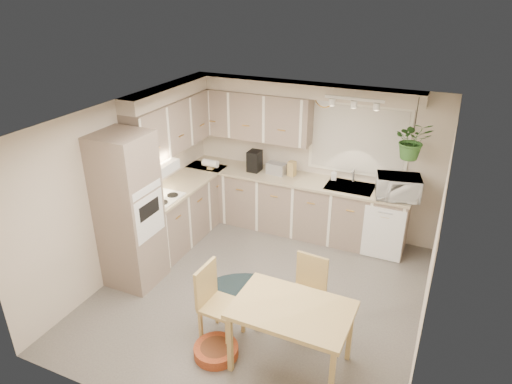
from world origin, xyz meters
TOP-DOWN VIEW (x-y plane):
  - floor at (0.00, 0.00)m, footprint 4.20×4.20m
  - ceiling at (0.00, 0.00)m, footprint 4.20×4.20m
  - wall_back at (0.00, 2.10)m, footprint 4.00×0.04m
  - wall_front at (0.00, -2.10)m, footprint 4.00×0.04m
  - wall_left at (-2.00, 0.00)m, footprint 0.04×4.20m
  - wall_right at (2.00, 0.00)m, footprint 0.04×4.20m
  - base_cab_left at (-1.70, 0.88)m, footprint 0.60×1.85m
  - base_cab_back at (-0.20, 1.80)m, footprint 3.60×0.60m
  - counter_left at (-1.69, 0.88)m, footprint 0.64×1.89m
  - counter_back at (-0.20, 1.79)m, footprint 3.64×0.64m
  - oven_stack at (-1.68, -0.38)m, footprint 0.65×0.65m
  - wall_oven_face at (-1.35, -0.38)m, footprint 0.02×0.56m
  - upper_cab_left at (-1.82, 1.00)m, footprint 0.35×2.00m
  - upper_cab_back at (-1.00, 1.93)m, footprint 2.00×0.35m
  - soffit_left at (-1.85, 1.00)m, footprint 0.30×2.00m
  - soffit_back at (-0.20, 1.95)m, footprint 3.60×0.30m
  - cooktop at (-1.68, 0.30)m, footprint 0.52×0.58m
  - range_hood at (-1.70, 0.30)m, footprint 0.40×0.60m
  - window_blinds at (0.70, 2.07)m, footprint 1.40×0.02m
  - window_frame at (0.70, 2.08)m, footprint 1.50×0.02m
  - sink at (0.70, 1.80)m, footprint 0.70×0.48m
  - dishwasher_front at (1.30, 1.49)m, footprint 0.58×0.02m
  - track_light_bar at (0.70, 1.55)m, footprint 0.80×0.04m
  - wall_clock at (0.15, 2.07)m, footprint 0.30×0.03m
  - dining_table at (0.79, -0.97)m, footprint 1.22×0.82m
  - chair_left at (-0.07, -0.89)m, footprint 0.45×0.45m
  - chair_back at (0.72, -0.31)m, footprint 0.44×0.44m
  - braided_rug at (-0.10, -0.09)m, footprint 1.49×1.23m
  - pet_bed at (0.00, -1.18)m, footprint 0.55×0.55m
  - microwave at (1.40, 1.70)m, footprint 0.66×0.46m
  - soap_bottle at (0.41, 1.95)m, footprint 0.12×0.20m
  - hanging_plant at (1.50, 1.70)m, footprint 0.62×0.65m
  - coffee_maker at (-0.87, 1.80)m, footprint 0.19×0.24m
  - toaster at (-0.50, 1.82)m, footprint 0.32×0.20m
  - knife_block at (-0.25, 1.85)m, footprint 0.13×0.13m

SIDE VIEW (x-z plane):
  - floor at x=0.00m, z-range 0.00..0.00m
  - braided_rug at x=-0.10m, z-range 0.00..0.01m
  - pet_bed at x=0.00m, z-range 0.00..0.11m
  - dining_table at x=0.79m, z-range 0.00..0.76m
  - dishwasher_front at x=1.30m, z-range 0.01..0.84m
  - chair_back at x=0.72m, z-range 0.00..0.87m
  - base_cab_left at x=-1.70m, z-range 0.00..0.90m
  - base_cab_back at x=-0.20m, z-range 0.00..0.90m
  - chair_left at x=-0.07m, z-range 0.00..0.92m
  - sink at x=0.70m, z-range 0.85..0.95m
  - counter_left at x=-1.69m, z-range 0.90..0.94m
  - counter_back at x=-0.20m, z-range 0.90..0.94m
  - cooktop at x=-1.68m, z-range 0.93..0.95m
  - soap_bottle at x=0.41m, z-range 0.94..1.02m
  - toaster at x=-0.50m, z-range 0.94..1.12m
  - oven_stack at x=-1.68m, z-range 0.00..2.10m
  - wall_oven_face at x=-1.35m, z-range 0.76..1.34m
  - knife_block at x=-0.25m, z-range 0.94..1.18m
  - coffee_maker at x=-0.87m, z-range 0.94..1.28m
  - microwave at x=1.40m, z-range 0.94..1.35m
  - wall_back at x=0.00m, z-range 0.00..2.40m
  - wall_front at x=0.00m, z-range 0.00..2.40m
  - wall_left at x=-2.00m, z-range 0.00..2.40m
  - wall_right at x=2.00m, z-range 0.00..2.40m
  - range_hood at x=-1.70m, z-range 1.33..1.47m
  - window_blinds at x=0.70m, z-range 1.10..2.10m
  - window_frame at x=0.70m, z-range 1.05..2.15m
  - hanging_plant at x=1.50m, z-range 1.55..1.97m
  - upper_cab_left at x=-1.82m, z-range 1.45..2.20m
  - upper_cab_back at x=-1.00m, z-range 1.45..2.20m
  - wall_clock at x=0.15m, z-range 2.03..2.33m
  - soffit_left at x=-1.85m, z-range 2.20..2.40m
  - soffit_back at x=-0.20m, z-range 2.20..2.40m
  - track_light_bar at x=0.70m, z-range 2.31..2.35m
  - ceiling at x=0.00m, z-range 2.40..2.40m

